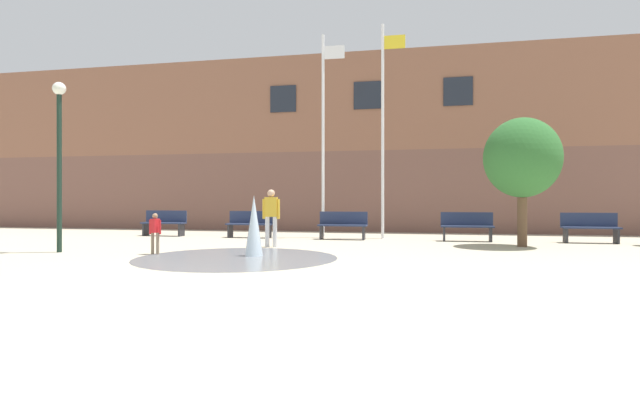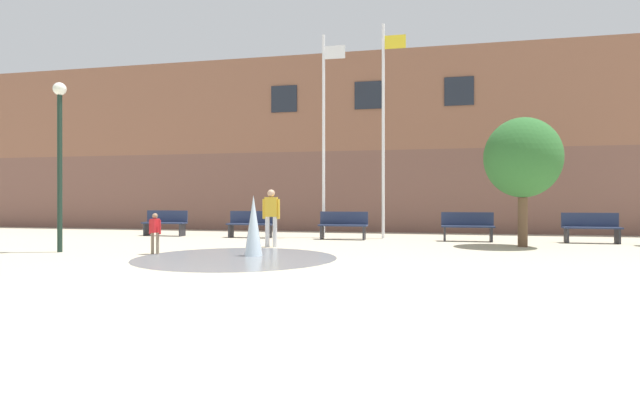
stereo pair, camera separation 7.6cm
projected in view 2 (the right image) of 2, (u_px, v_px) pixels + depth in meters
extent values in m
plane|color=#BCB299|center=(220.00, 314.00, 5.76)|extent=(100.00, 100.00, 0.00)
cube|color=brown|center=(376.00, 192.00, 22.87)|extent=(36.00, 6.00, 3.28)
cube|color=brown|center=(376.00, 113.00, 22.86)|extent=(36.00, 6.00, 4.00)
cube|color=#1E232D|center=(284.00, 99.00, 20.65)|extent=(1.10, 0.06, 1.10)
cube|color=#1E232D|center=(368.00, 95.00, 19.91)|extent=(1.10, 0.06, 1.10)
cube|color=#1E232D|center=(459.00, 91.00, 19.16)|extent=(1.10, 0.06, 1.10)
cylinder|color=gray|center=(236.00, 258.00, 11.22)|extent=(4.54, 4.54, 0.01)
cone|color=silver|center=(253.00, 226.00, 11.61)|extent=(0.43, 0.43, 1.42)
cube|color=#28282D|center=(147.00, 229.00, 18.07)|extent=(0.06, 0.40, 0.44)
cube|color=#28282D|center=(182.00, 230.00, 17.77)|extent=(0.06, 0.40, 0.44)
cube|color=#232D4C|center=(164.00, 223.00, 17.92)|extent=(1.60, 0.44, 0.05)
cube|color=#232D4C|center=(167.00, 216.00, 18.12)|extent=(1.60, 0.04, 0.42)
cube|color=#28282D|center=(231.00, 231.00, 17.23)|extent=(0.06, 0.40, 0.44)
cube|color=#28282D|center=(270.00, 232.00, 16.94)|extent=(0.06, 0.40, 0.44)
cube|color=#232D4C|center=(250.00, 224.00, 17.08)|extent=(1.60, 0.44, 0.05)
cube|color=#232D4C|center=(252.00, 217.00, 17.28)|extent=(1.60, 0.04, 0.42)
cube|color=#28282D|center=(322.00, 232.00, 16.45)|extent=(0.06, 0.40, 0.44)
cube|color=#28282D|center=(364.00, 233.00, 16.16)|extent=(0.06, 0.40, 0.44)
cube|color=#232D4C|center=(343.00, 225.00, 16.31)|extent=(1.60, 0.44, 0.05)
cube|color=#232D4C|center=(344.00, 218.00, 16.50)|extent=(1.60, 0.04, 0.42)
cube|color=#28282D|center=(445.00, 234.00, 15.72)|extent=(0.06, 0.40, 0.44)
cube|color=#28282D|center=(491.00, 235.00, 15.42)|extent=(0.06, 0.40, 0.44)
cube|color=#232D4C|center=(468.00, 227.00, 15.57)|extent=(1.60, 0.44, 0.05)
cube|color=#232D4C|center=(467.00, 219.00, 15.76)|extent=(1.60, 0.04, 0.42)
cube|color=#28282D|center=(566.00, 236.00, 15.06)|extent=(0.06, 0.40, 0.44)
cube|color=#28282D|center=(618.00, 236.00, 14.76)|extent=(0.06, 0.40, 0.44)
cube|color=#232D4C|center=(592.00, 228.00, 14.91)|extent=(1.60, 0.44, 0.05)
cube|color=#232D4C|center=(590.00, 220.00, 15.10)|extent=(1.60, 0.04, 0.42)
cylinder|color=#89755B|center=(152.00, 243.00, 11.99)|extent=(0.07, 0.07, 0.52)
cylinder|color=#89755B|center=(158.00, 243.00, 11.96)|extent=(0.07, 0.07, 0.52)
cube|color=red|center=(155.00, 226.00, 11.97)|extent=(0.15, 0.22, 0.33)
sphere|color=#997051|center=(155.00, 216.00, 11.97)|extent=(0.13, 0.13, 0.13)
cylinder|color=red|center=(150.00, 227.00, 12.00)|extent=(0.05, 0.05, 0.34)
cylinder|color=red|center=(160.00, 227.00, 11.94)|extent=(0.05, 0.05, 0.34)
cylinder|color=silver|center=(267.00, 232.00, 13.79)|extent=(0.12, 0.12, 0.84)
cylinder|color=silver|center=(275.00, 232.00, 13.74)|extent=(0.12, 0.12, 0.84)
cube|color=gold|center=(271.00, 207.00, 13.77)|extent=(0.37, 0.25, 0.54)
sphere|color=tan|center=(271.00, 193.00, 13.77)|extent=(0.21, 0.21, 0.21)
cylinder|color=gold|center=(264.00, 209.00, 13.81)|extent=(0.08, 0.08, 0.55)
cylinder|color=gold|center=(278.00, 209.00, 13.72)|extent=(0.08, 0.08, 0.55)
cylinder|color=silver|center=(324.00, 136.00, 17.21)|extent=(0.10, 0.10, 7.00)
cube|color=silver|center=(335.00, 52.00, 17.12)|extent=(0.70, 0.02, 0.45)
cylinder|color=silver|center=(383.00, 131.00, 16.77)|extent=(0.10, 0.10, 7.22)
cube|color=yellow|center=(395.00, 42.00, 16.68)|extent=(0.70, 0.02, 0.45)
cylinder|color=#192D23|center=(60.00, 174.00, 12.45)|extent=(0.12, 0.12, 3.92)
sphere|color=white|center=(60.00, 89.00, 12.44)|extent=(0.32, 0.32, 0.32)
cylinder|color=brown|center=(523.00, 222.00, 13.81)|extent=(0.26, 0.26, 1.37)
ellipsoid|color=#2D662D|center=(523.00, 158.00, 13.80)|extent=(2.09, 2.09, 2.22)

